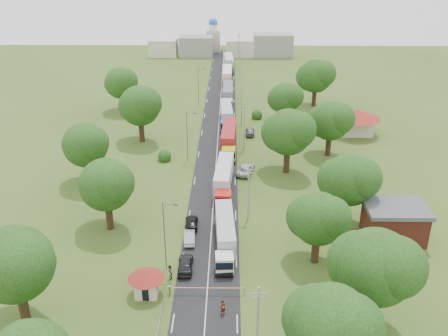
{
  "coord_description": "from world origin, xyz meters",
  "views": [
    {
      "loc": [
        2.73,
        -73.23,
        39.06
      ],
      "look_at": [
        1.63,
        5.09,
        3.0
      ],
      "focal_mm": 40.0,
      "sensor_mm": 36.0,
      "label": 1
    }
  ],
  "objects_px": {
    "car_lane_mid": "(189,237)",
    "pedestrian_near": "(223,308)",
    "guard_booth": "(146,279)",
    "info_sign": "(242,113)",
    "truck_0": "(225,234)",
    "boom_barrier": "(196,288)",
    "car_lane_front": "(185,264)"
  },
  "relations": [
    {
      "from": "car_lane_front",
      "to": "car_lane_mid",
      "type": "bearing_deg",
      "value": -91.47
    },
    {
      "from": "truck_0",
      "to": "pedestrian_near",
      "type": "height_order",
      "value": "truck_0"
    },
    {
      "from": "pedestrian_near",
      "to": "truck_0",
      "type": "bearing_deg",
      "value": 55.79
    },
    {
      "from": "car_lane_mid",
      "to": "pedestrian_near",
      "type": "height_order",
      "value": "pedestrian_near"
    },
    {
      "from": "pedestrian_near",
      "to": "guard_booth",
      "type": "bearing_deg",
      "value": 125.21
    },
    {
      "from": "guard_booth",
      "to": "info_sign",
      "type": "bearing_deg",
      "value": 78.32
    },
    {
      "from": "info_sign",
      "to": "truck_0",
      "type": "height_order",
      "value": "info_sign"
    },
    {
      "from": "boom_barrier",
      "to": "car_lane_mid",
      "type": "bearing_deg",
      "value": 98.03
    },
    {
      "from": "info_sign",
      "to": "truck_0",
      "type": "bearing_deg",
      "value": -93.63
    },
    {
      "from": "guard_booth",
      "to": "info_sign",
      "type": "height_order",
      "value": "info_sign"
    },
    {
      "from": "boom_barrier",
      "to": "info_sign",
      "type": "bearing_deg",
      "value": 83.76
    },
    {
      "from": "guard_booth",
      "to": "info_sign",
      "type": "distance_m",
      "value": 61.27
    },
    {
      "from": "boom_barrier",
      "to": "info_sign",
      "type": "relative_size",
      "value": 2.25
    },
    {
      "from": "info_sign",
      "to": "car_lane_mid",
      "type": "distance_m",
      "value": 49.1
    },
    {
      "from": "info_sign",
      "to": "pedestrian_near",
      "type": "bearing_deg",
      "value": -92.9
    },
    {
      "from": "guard_booth",
      "to": "boom_barrier",
      "type": "bearing_deg",
      "value": 0.01
    },
    {
      "from": "truck_0",
      "to": "pedestrian_near",
      "type": "xyz_separation_m",
      "value": [
        -0.07,
        -13.88,
        -1.12
      ]
    },
    {
      "from": "pedestrian_near",
      "to": "boom_barrier",
      "type": "bearing_deg",
      "value": 99.71
    },
    {
      "from": "boom_barrier",
      "to": "car_lane_front",
      "type": "relative_size",
      "value": 1.92
    },
    {
      "from": "truck_0",
      "to": "car_lane_mid",
      "type": "height_order",
      "value": "truck_0"
    },
    {
      "from": "boom_barrier",
      "to": "truck_0",
      "type": "height_order",
      "value": "truck_0"
    },
    {
      "from": "guard_booth",
      "to": "car_lane_mid",
      "type": "bearing_deg",
      "value": 70.18
    },
    {
      "from": "car_lane_mid",
      "to": "pedestrian_near",
      "type": "xyz_separation_m",
      "value": [
        4.98,
        -15.15,
        0.24
      ]
    },
    {
      "from": "info_sign",
      "to": "pedestrian_near",
      "type": "height_order",
      "value": "info_sign"
    },
    {
      "from": "car_lane_front",
      "to": "car_lane_mid",
      "type": "height_order",
      "value": "car_lane_front"
    },
    {
      "from": "boom_barrier",
      "to": "truck_0",
      "type": "xyz_separation_m",
      "value": [
        3.41,
        10.38,
        1.18
      ]
    },
    {
      "from": "info_sign",
      "to": "truck_0",
      "type": "xyz_separation_m",
      "value": [
        -3.15,
        -49.62,
        -0.94
      ]
    },
    {
      "from": "truck_0",
      "to": "pedestrian_near",
      "type": "distance_m",
      "value": 13.93
    },
    {
      "from": "boom_barrier",
      "to": "truck_0",
      "type": "distance_m",
      "value": 10.99
    },
    {
      "from": "boom_barrier",
      "to": "car_lane_mid",
      "type": "relative_size",
      "value": 2.13
    },
    {
      "from": "boom_barrier",
      "to": "car_lane_front",
      "type": "distance_m",
      "value": 5.26
    },
    {
      "from": "truck_0",
      "to": "car_lane_mid",
      "type": "distance_m",
      "value": 5.38
    }
  ]
}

